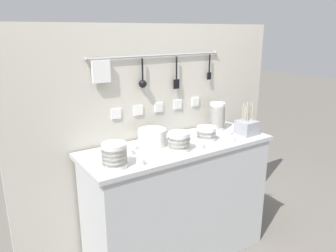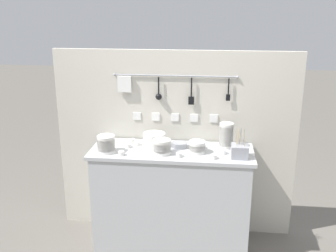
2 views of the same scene
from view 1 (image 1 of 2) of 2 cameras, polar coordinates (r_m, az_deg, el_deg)
name	(u,v)px [view 1 (image 1 of 2)]	position (r m, az deg, el deg)	size (l,w,h in m)	color
counter	(178,202)	(2.47, 1.79, -13.12)	(1.38, 0.50, 0.91)	#B7BABC
back_wall	(157,140)	(2.52, -1.89, -2.39)	(2.18, 0.09, 1.72)	beige
bowl_stack_nested_right	(114,155)	(1.91, -9.32, -5.05)	(0.15, 0.15, 0.15)	silver
bowl_stack_short_front	(206,133)	(2.36, 6.68, -1.29)	(0.14, 0.14, 0.10)	silver
bowl_stack_back_corner	(217,116)	(2.61, 8.58, 1.70)	(0.12, 0.12, 0.22)	silver
bowl_stack_tall_left	(179,141)	(2.14, 1.89, -2.69)	(0.14, 0.14, 0.12)	silver
plate_stack	(152,137)	(2.25, -2.76, -1.95)	(0.19, 0.19, 0.11)	silver
steel_mixing_bowl	(180,137)	(2.36, 2.07, -1.92)	(0.13, 0.13, 0.04)	#93969E
cutlery_caddy	(247,127)	(2.55, 13.54, -0.23)	(0.13, 0.13, 0.25)	#93969E
cup_by_caddy	(201,133)	(2.47, 5.78, -1.22)	(0.05, 0.05, 0.04)	silver
cup_front_left	(133,147)	(2.18, -6.10, -3.66)	(0.05, 0.05, 0.04)	silver
cup_edge_far	(141,162)	(1.94, -4.78, -6.25)	(0.05, 0.05, 0.04)	silver
cup_front_right	(229,133)	(2.51, 10.49, -1.16)	(0.05, 0.05, 0.04)	silver
cup_edge_near	(232,139)	(2.38, 11.08, -2.18)	(0.05, 0.05, 0.04)	silver
cup_back_left	(106,158)	(2.03, -10.79, -5.50)	(0.05, 0.05, 0.04)	silver
cup_back_right	(201,146)	(2.21, 5.73, -3.44)	(0.05, 0.05, 0.04)	silver
cup_centre	(130,152)	(2.10, -6.58, -4.48)	(0.05, 0.05, 0.04)	silver
cup_mid_row	(122,146)	(2.21, -8.08, -3.48)	(0.05, 0.05, 0.04)	silver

